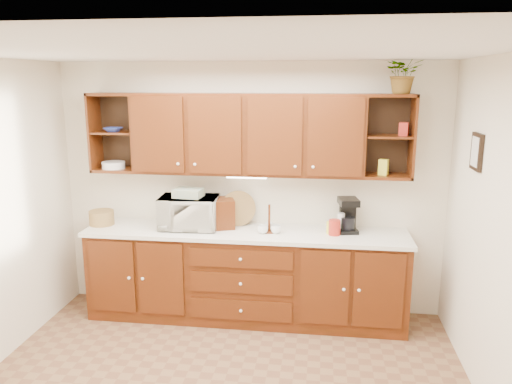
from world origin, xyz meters
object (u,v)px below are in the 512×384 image
(microwave, at_px, (189,212))
(potted_plant, at_px, (404,73))
(coffee_maker, at_px, (348,215))
(bread_box, at_px, (212,214))

(microwave, xyz_separation_m, potted_plant, (2.04, 0.06, 1.38))
(microwave, bearing_deg, coffee_maker, -0.12)
(potted_plant, bearing_deg, bread_box, -179.16)
(bread_box, bearing_deg, coffee_maker, -16.37)
(microwave, height_order, potted_plant, potted_plant)
(bread_box, height_order, potted_plant, potted_plant)
(microwave, relative_size, bread_box, 1.37)
(bread_box, distance_m, coffee_maker, 1.36)
(bread_box, xyz_separation_m, coffee_maker, (1.36, 0.06, 0.01))
(microwave, distance_m, potted_plant, 2.47)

